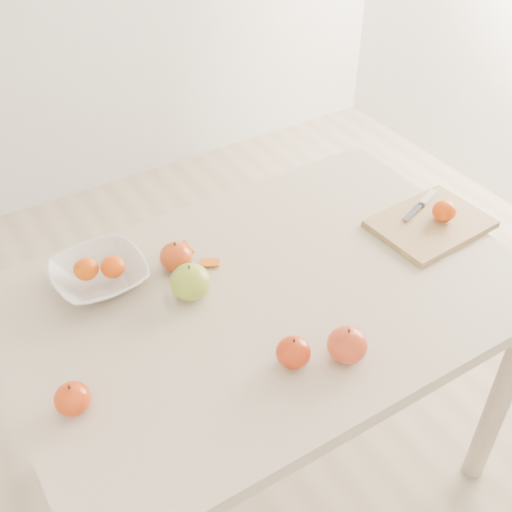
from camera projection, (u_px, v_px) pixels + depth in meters
ground at (265, 469)px, 1.97m from camera, size 3.50×3.50×0.00m
table at (267, 321)px, 1.55m from camera, size 1.20×0.80×0.75m
cutting_board at (430, 224)px, 1.67m from camera, size 0.30×0.23×0.02m
board_tangerine at (444, 211)px, 1.65m from camera, size 0.06×0.06×0.05m
fruit_bowl at (100, 275)px, 1.49m from camera, size 0.22×0.22×0.05m
bowl_tangerine_near at (86, 269)px, 1.47m from camera, size 0.06×0.06×0.05m
bowl_tangerine_far at (113, 267)px, 1.48m from camera, size 0.06×0.06×0.05m
orange_peel_a at (180, 252)px, 1.59m from camera, size 0.06×0.05×0.01m
orange_peel_b at (210, 263)px, 1.56m from camera, size 0.06×0.05×0.01m
paring_knife at (426, 200)px, 1.73m from camera, size 0.17×0.07×0.01m
apple_green at (190, 282)px, 1.45m from camera, size 0.09×0.09×0.08m
apple_red_c at (293, 352)px, 1.30m from camera, size 0.07×0.07×0.07m
apple_red_a at (176, 257)px, 1.53m from camera, size 0.08×0.08×0.07m
apple_red_d at (72, 399)px, 1.21m from camera, size 0.07×0.07×0.06m
apple_red_e at (347, 345)px, 1.31m from camera, size 0.08×0.08×0.08m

